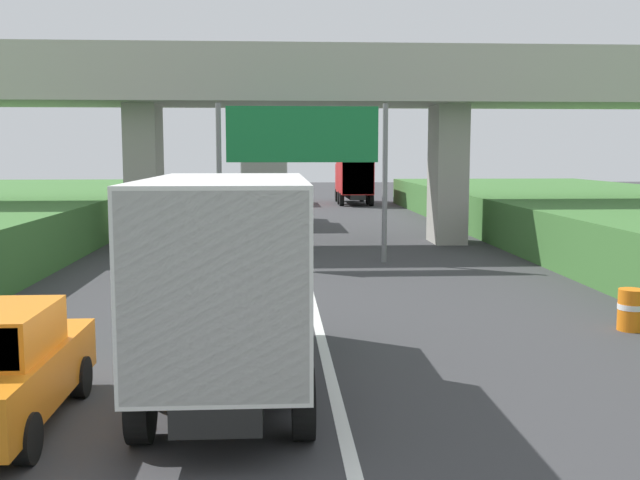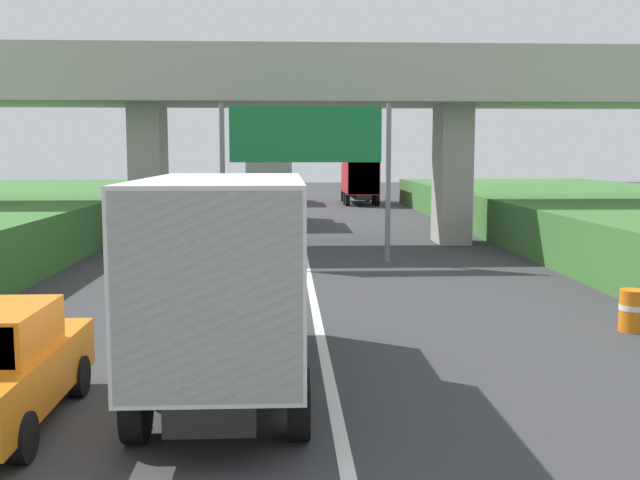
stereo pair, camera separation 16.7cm
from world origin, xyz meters
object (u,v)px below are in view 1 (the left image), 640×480
at_px(truck_white, 265,188).
at_px(truck_green, 231,270).
at_px(construction_barrel_3, 631,309).
at_px(overhead_highway_sign, 302,145).
at_px(truck_silver, 265,177).
at_px(truck_red, 353,178).

bearing_deg(truck_white, truck_green, -90.26).
relative_size(truck_green, truck_white, 1.00).
bearing_deg(construction_barrel_3, overhead_highway_sign, 123.04).
height_order(truck_silver, truck_white, same).
relative_size(truck_silver, truck_white, 1.00).
distance_m(truck_green, truck_red, 44.12).
xyz_separation_m(overhead_highway_sign, truck_green, (-1.63, -13.75, -2.13)).
height_order(overhead_highway_sign, truck_green, overhead_highway_sign).
height_order(overhead_highway_sign, truck_white, overhead_highway_sign).
relative_size(truck_green, truck_red, 1.00).
xyz_separation_m(overhead_highway_sign, truck_silver, (-1.79, 31.62, -2.13)).
height_order(truck_green, truck_white, same).
bearing_deg(construction_barrel_3, truck_silver, 101.45).
bearing_deg(overhead_highway_sign, truck_red, 80.78).
xyz_separation_m(overhead_highway_sign, truck_red, (4.85, 29.89, -2.13)).
height_order(truck_green, construction_barrel_3, truck_green).
relative_size(truck_red, construction_barrel_3, 8.11).
relative_size(overhead_highway_sign, truck_white, 0.81).
distance_m(truck_silver, truck_green, 45.37).
distance_m(overhead_highway_sign, construction_barrel_3, 12.82).
relative_size(overhead_highway_sign, construction_barrel_3, 6.53).
xyz_separation_m(truck_green, construction_barrel_3, (8.34, 3.43, -1.47)).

